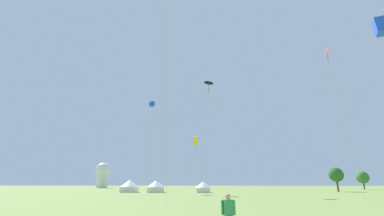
{
  "coord_description": "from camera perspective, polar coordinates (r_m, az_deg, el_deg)",
  "views": [
    {
      "loc": [
        3.45,
        -5.08,
        2.15
      ],
      "look_at": [
        0.0,
        32.0,
        12.89
      ],
      "focal_mm": 24.28,
      "sensor_mm": 36.0,
      "label": 1
    }
  ],
  "objects": [
    {
      "name": "kite_red_diamond",
      "position": [
        44.3,
        27.74,
        9.76
      ],
      "size": [
        1.7,
        1.48,
        21.85
      ],
      "color": "red",
      "rests_on": "ground"
    },
    {
      "name": "kite_black_parafoil",
      "position": [
        60.7,
        3.69,
        5.45
      ],
      "size": [
        2.66,
        3.07,
        24.96
      ],
      "color": "black",
      "rests_on": "ground"
    },
    {
      "name": "kite_blue_box",
      "position": [
        47.37,
        36.0,
        14.27
      ],
      "size": [
        2.36,
        2.56,
        25.12
      ],
      "color": "blue",
      "rests_on": "ground"
    },
    {
      "name": "kite_yellow_box",
      "position": [
        53.05,
        0.7,
        -7.2
      ],
      "size": [
        1.95,
        2.16,
        11.27
      ],
      "color": "yellow",
      "rests_on": "ground"
    },
    {
      "name": "kite_blue_delta",
      "position": [
        69.36,
        -8.63,
        0.7
      ],
      "size": [
        2.5,
        3.02,
        23.06
      ],
      "color": "blue",
      "rests_on": "ground"
    },
    {
      "name": "festival_tent_right",
      "position": [
        64.53,
        -13.57,
        -16.22
      ],
      "size": [
        4.25,
        4.25,
        2.76
      ],
      "color": "white",
      "rests_on": "ground"
    },
    {
      "name": "festival_tent_center",
      "position": [
        62.84,
        -7.94,
        -16.58
      ],
      "size": [
        4.06,
        4.06,
        2.64
      ],
      "color": "white",
      "rests_on": "ground"
    },
    {
      "name": "festival_tent_left",
      "position": [
        61.33,
        2.52,
        -16.85
      ],
      "size": [
        3.68,
        3.68,
        2.39
      ],
      "color": "white",
      "rests_on": "ground"
    },
    {
      "name": "observatory_dome",
      "position": [
        125.25,
        -19.02,
        -13.49
      ],
      "size": [
        6.4,
        6.4,
        10.8
      ],
      "color": "white",
      "rests_on": "ground"
    },
    {
      "name": "tree_distant_left",
      "position": [
        76.38,
        29.07,
        -12.7
      ],
      "size": [
        3.54,
        3.54,
        5.87
      ],
      "color": "brown",
      "rests_on": "ground"
    },
    {
      "name": "tree_distant_right",
      "position": [
        106.34,
        33.36,
        -12.61
      ],
      "size": [
        3.96,
        3.96,
        5.88
      ],
      "color": "brown",
      "rests_on": "ground"
    }
  ]
}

